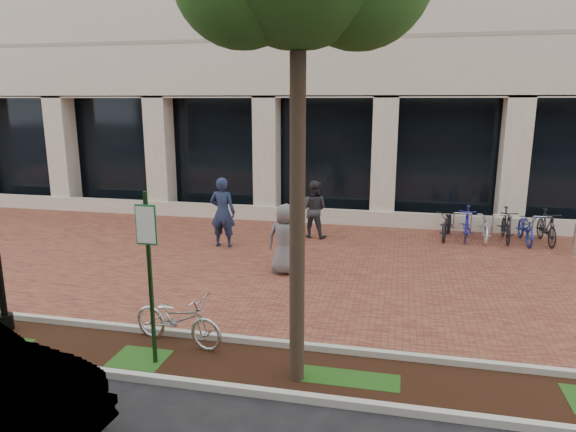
% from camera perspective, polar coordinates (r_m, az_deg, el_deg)
% --- Properties ---
extents(ground, '(120.00, 120.00, 0.00)m').
position_cam_1_polar(ground, '(13.20, 0.73, -5.30)').
color(ground, black).
rests_on(ground, ground).
extents(brick_plaza, '(40.00, 9.00, 0.01)m').
position_cam_1_polar(brick_plaza, '(13.20, 0.73, -5.28)').
color(brick_plaza, brown).
rests_on(brick_plaza, ground).
extents(planting_strip, '(40.00, 1.50, 0.01)m').
position_cam_1_polar(planting_strip, '(8.53, -6.74, -16.02)').
color(planting_strip, black).
rests_on(planting_strip, ground).
extents(curb_plaza_side, '(40.00, 0.12, 0.12)m').
position_cam_1_polar(curb_plaza_side, '(9.14, -5.18, -13.54)').
color(curb_plaza_side, '#B6B8AD').
rests_on(curb_plaza_side, ground).
extents(curb_street_side, '(40.00, 0.12, 0.12)m').
position_cam_1_polar(curb_street_side, '(7.90, -8.62, -18.18)').
color(curb_street_side, '#B6B8AD').
rests_on(curb_street_side, ground).
extents(parking_sign, '(0.34, 0.07, 2.78)m').
position_cam_1_polar(parking_sign, '(8.10, -15.23, -4.64)').
color(parking_sign, '#143717').
rests_on(parking_sign, ground).
extents(locked_bicycle, '(1.85, 0.99, 0.92)m').
position_cam_1_polar(locked_bicycle, '(9.10, -12.15, -11.10)').
color(locked_bicycle, silver).
rests_on(locked_bicycle, ground).
extents(pedestrian_left, '(0.73, 0.48, 2.00)m').
position_cam_1_polar(pedestrian_left, '(14.56, -7.27, 0.40)').
color(pedestrian_left, '#1D2849').
rests_on(pedestrian_left, ground).
extents(pedestrian_mid, '(0.92, 0.75, 1.75)m').
position_cam_1_polar(pedestrian_mid, '(15.48, 2.83, 0.76)').
color(pedestrian_mid, '#2C2D32').
rests_on(pedestrian_mid, ground).
extents(pedestrian_right, '(0.87, 0.60, 1.72)m').
position_cam_1_polar(pedestrian_right, '(12.23, -0.35, -2.59)').
color(pedestrian_right, slate).
rests_on(pedestrian_right, ground).
extents(bollard, '(0.12, 0.12, 0.93)m').
position_cam_1_polar(bollard, '(15.72, 29.32, -2.22)').
color(bollard, silver).
rests_on(bollard, ground).
extents(bike_rack_cluster, '(3.50, 1.81, 1.00)m').
position_cam_1_polar(bike_rack_cluster, '(16.34, 22.05, -0.98)').
color(bike_rack_cluster, black).
rests_on(bike_rack_cluster, ground).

